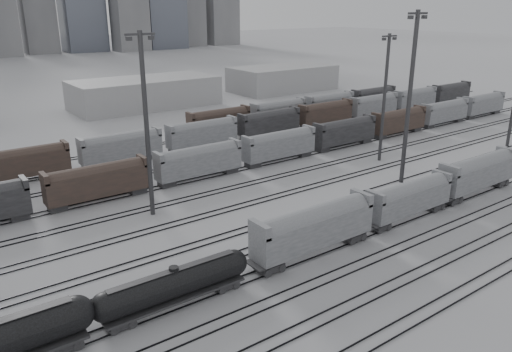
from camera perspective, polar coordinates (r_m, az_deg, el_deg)
ground at (r=66.38m, az=14.65°, el=-6.16°), size 900.00×900.00×0.00m
tracks at (r=77.49m, az=4.71°, el=-1.82°), size 220.00×71.50×0.16m
tank_car_b at (r=49.10m, az=-9.28°, el=-12.14°), size 16.25×2.71×4.02m
hopper_car_a at (r=57.56m, az=6.64°, el=-5.71°), size 16.23×3.23×5.81m
hopper_car_b at (r=69.78m, az=17.12°, el=-2.28°), size 14.52×2.88×5.19m
hopper_car_c at (r=82.82m, az=24.03°, el=0.48°), size 16.13×3.20×5.77m
light_mast_b at (r=66.88m, az=-12.43°, el=6.04°), size 3.93×0.63×24.58m
light_mast_c at (r=81.65m, az=17.16°, el=8.80°), size 4.30×0.69×26.87m
light_mast_d at (r=93.35m, az=14.48°, el=8.90°), size 3.66×0.59×22.87m
bg_string_near at (r=92.10m, az=2.66°, el=3.39°), size 151.00×3.00×5.60m
bg_string_mid at (r=110.28m, az=1.51°, el=6.02°), size 151.00×3.00×5.60m
bg_string_far at (r=127.26m, az=5.60°, el=7.68°), size 66.00×3.00×5.60m
warehouse_mid at (r=146.01m, az=-12.54°, el=9.26°), size 40.00×18.00×8.00m
warehouse_right at (r=172.03m, az=3.08°, el=11.09°), size 35.00×18.00×8.00m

